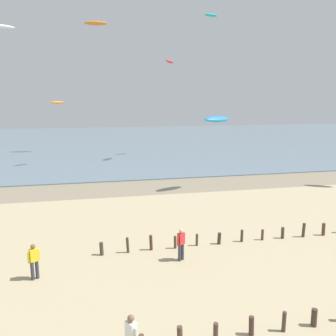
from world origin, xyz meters
The scene contains 12 objects.
wet_sand_strip centered at (0.00, 26.95, 0.00)m, with size 120.00×5.73×0.01m, color gray.
sea centered at (0.00, 64.82, 0.05)m, with size 160.00×70.00×0.10m, color slate.
groyne_near centered at (4.22, 5.15, 0.35)m, with size 13.05×0.33×0.86m.
groyne_mid centered at (7.67, 12.92, 0.39)m, with size 20.24×0.33×0.91m.
person_mid_beach centered at (0.43, 11.39, 0.92)m, with size 0.49×0.38×1.71m.
person_trailing_behind centered at (-6.64, 10.95, 0.92)m, with size 0.50×0.37×1.71m.
kite_aloft_0 centered at (7.09, 24.89, 6.43)m, with size 2.91×0.93×0.47m, color #2384D1.
kite_aloft_4 centered at (6.44, 41.13, 12.95)m, with size 2.38×0.76×0.38m, color red.
kite_aloft_5 centered at (12.99, 44.36, 19.56)m, with size 2.11×0.67×0.34m, color #19B2B7.
kite_aloft_6 centered at (-7.70, 39.90, 7.81)m, with size 1.87×0.60×0.30m, color orange.
kite_aloft_7 centered at (-12.44, 36.89, 15.67)m, with size 2.37×0.76×0.38m, color white.
kite_aloft_8 centered at (-2.58, 50.11, 18.99)m, with size 3.36×1.07×0.54m, color orange.
Camera 1 is at (-3.82, -5.03, 8.16)m, focal length 37.72 mm.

